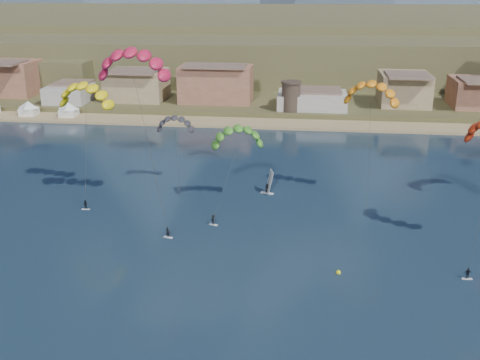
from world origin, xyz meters
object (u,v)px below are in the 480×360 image
object	(u,v)px
watchtower	(291,96)
kitesurfer_green	(237,134)
kitesurfer_yellow	(85,91)
windsurfer	(268,186)
buoy	(338,272)
kitesurfer_red	(133,59)

from	to	relation	value
watchtower	kitesurfer_green	xyz separation A→B (m)	(-7.23, -66.92, 6.75)
kitesurfer_yellow	windsurfer	distance (m)	37.98
kitesurfer_green	buoy	xyz separation A→B (m)	(17.09, -24.06, -12.99)
kitesurfer_yellow	buoy	size ratio (longest dim) A/B	31.18
watchtower	windsurfer	bearing A→B (deg)	-91.95
watchtower	windsurfer	size ratio (longest dim) A/B	1.90
watchtower	kitesurfer_green	bearing A→B (deg)	-96.16
kitesurfer_red	windsurfer	bearing A→B (deg)	26.36
kitesurfer_yellow	windsurfer	bearing A→B (deg)	3.54
kitesurfer_red	kitesurfer_green	xyz separation A→B (m)	(16.40, 4.90, -13.28)
watchtower	kitesurfer_red	xyz separation A→B (m)	(-23.63, -71.82, 20.03)
windsurfer	kitesurfer_yellow	bearing A→B (deg)	-176.46
windsurfer	kitesurfer_red	bearing A→B (deg)	-153.64
kitesurfer_red	windsurfer	xyz separation A→B (m)	(21.55, 10.68, -24.96)
watchtower	buoy	world-z (taller)	watchtower
watchtower	windsurfer	world-z (taller)	watchtower
watchtower	kitesurfer_yellow	world-z (taller)	kitesurfer_yellow
kitesurfer_green	kitesurfer_yellow	bearing A→B (deg)	172.56
windsurfer	watchtower	bearing A→B (deg)	88.05
buoy	kitesurfer_red	bearing A→B (deg)	150.23
kitesurfer_yellow	kitesurfer_green	distance (m)	29.25
buoy	windsurfer	bearing A→B (deg)	111.83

